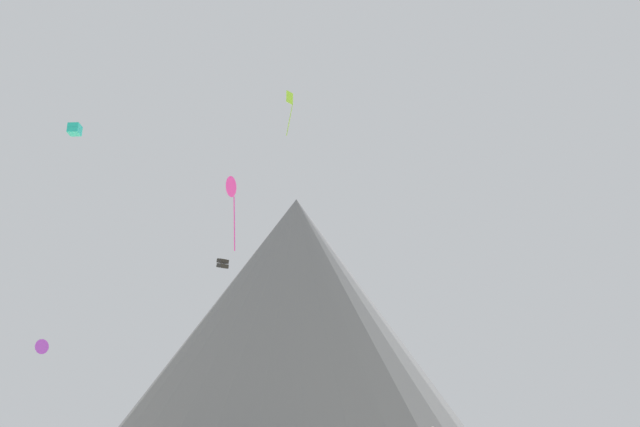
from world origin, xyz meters
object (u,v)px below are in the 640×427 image
kite_lime_high (290,103)px  kite_magenta_mid (233,188)px  rock_massif (296,339)px  kite_teal_high (75,129)px  kite_violet_mid (41,347)px  kite_black_mid (223,263)px

kite_lime_high → kite_magenta_mid: (-3.07, -21.80, -18.87)m
kite_lime_high → kite_magenta_mid: kite_lime_high is taller
rock_massif → kite_lime_high: size_ratio=13.98×
rock_massif → kite_magenta_mid: bearing=-92.6°
kite_magenta_mid → kite_teal_high: 20.46m
kite_violet_mid → kite_black_mid: bearing=117.5°
kite_lime_high → kite_magenta_mid: 29.00m
rock_massif → kite_teal_high: bearing=-108.7°
kite_teal_high → rock_massif: bearing=75.1°
kite_magenta_mid → kite_lime_high: bearing=-41.8°
rock_massif → kite_lime_high: bearing=-89.7°
kite_magenta_mid → kite_teal_high: size_ratio=5.28×
kite_teal_high → kite_lime_high: bearing=37.4°
rock_massif → kite_lime_high: 46.23m
kite_magenta_mid → kite_teal_high: bearing=25.0°
kite_teal_high → kite_magenta_mid: bearing=-27.4°
rock_massif → kite_magenta_mid: (-2.85, -63.93, 0.18)m
kite_lime_high → kite_magenta_mid: size_ratio=0.97×
kite_lime_high → kite_teal_high: bearing=-146.7°
kite_teal_high → kite_violet_mid: bearing=116.4°
rock_massif → kite_violet_mid: rock_massif is taller
kite_magenta_mid → kite_black_mid: kite_magenta_mid is taller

